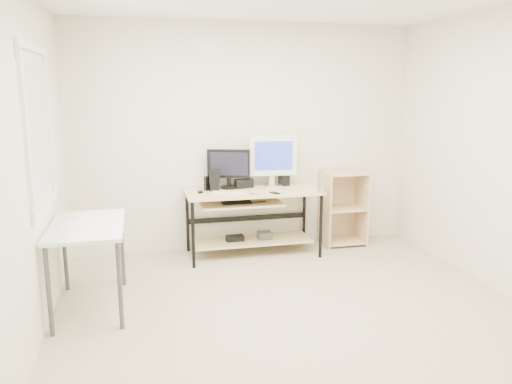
{
  "coord_description": "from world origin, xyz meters",
  "views": [
    {
      "loc": [
        -1.24,
        -3.66,
        1.87
      ],
      "look_at": [
        -0.05,
        1.3,
        0.8
      ],
      "focal_mm": 35.0,
      "sensor_mm": 36.0,
      "label": 1
    }
  ],
  "objects_px": {
    "black_monitor": "(229,166)",
    "white_imac": "(273,157)",
    "audio_controller": "(208,183)",
    "shelf_unit": "(342,207)",
    "side_table": "(87,233)",
    "desk": "(251,209)"
  },
  "relations": [
    {
      "from": "shelf_unit",
      "to": "white_imac",
      "type": "bearing_deg",
      "value": 179.32
    },
    {
      "from": "side_table",
      "to": "white_imac",
      "type": "bearing_deg",
      "value": 32.14
    },
    {
      "from": "shelf_unit",
      "to": "audio_controller",
      "type": "distance_m",
      "value": 1.68
    },
    {
      "from": "shelf_unit",
      "to": "black_monitor",
      "type": "distance_m",
      "value": 1.5
    },
    {
      "from": "white_imac",
      "to": "audio_controller",
      "type": "distance_m",
      "value": 0.81
    },
    {
      "from": "shelf_unit",
      "to": "black_monitor",
      "type": "height_order",
      "value": "black_monitor"
    },
    {
      "from": "shelf_unit",
      "to": "audio_controller",
      "type": "bearing_deg",
      "value": -178.05
    },
    {
      "from": "shelf_unit",
      "to": "audio_controller",
      "type": "xyz_separation_m",
      "value": [
        -1.64,
        -0.06,
        0.38
      ]
    },
    {
      "from": "side_table",
      "to": "white_imac",
      "type": "xyz_separation_m",
      "value": [
        1.96,
        1.23,
        0.42
      ]
    },
    {
      "from": "shelf_unit",
      "to": "side_table",
      "type": "bearing_deg",
      "value": -156.67
    },
    {
      "from": "desk",
      "to": "side_table",
      "type": "distance_m",
      "value": 1.97
    },
    {
      "from": "desk",
      "to": "white_imac",
      "type": "bearing_deg",
      "value": 29.23
    },
    {
      "from": "side_table",
      "to": "desk",
      "type": "bearing_deg",
      "value": 32.65
    },
    {
      "from": "white_imac",
      "to": "side_table",
      "type": "bearing_deg",
      "value": -143.03
    },
    {
      "from": "black_monitor",
      "to": "white_imac",
      "type": "relative_size",
      "value": 0.81
    },
    {
      "from": "desk",
      "to": "shelf_unit",
      "type": "distance_m",
      "value": 1.19
    },
    {
      "from": "black_monitor",
      "to": "white_imac",
      "type": "bearing_deg",
      "value": 17.86
    },
    {
      "from": "white_imac",
      "to": "audio_controller",
      "type": "xyz_separation_m",
      "value": [
        -0.77,
        -0.07,
        -0.26
      ]
    },
    {
      "from": "desk",
      "to": "shelf_unit",
      "type": "xyz_separation_m",
      "value": [
        1.18,
        0.16,
        -0.09
      ]
    },
    {
      "from": "side_table",
      "to": "black_monitor",
      "type": "xyz_separation_m",
      "value": [
        1.44,
        1.23,
        0.33
      ]
    },
    {
      "from": "black_monitor",
      "to": "audio_controller",
      "type": "relative_size",
      "value": 2.97
    },
    {
      "from": "desk",
      "to": "white_imac",
      "type": "xyz_separation_m",
      "value": [
        0.31,
        0.17,
        0.55
      ]
    }
  ]
}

